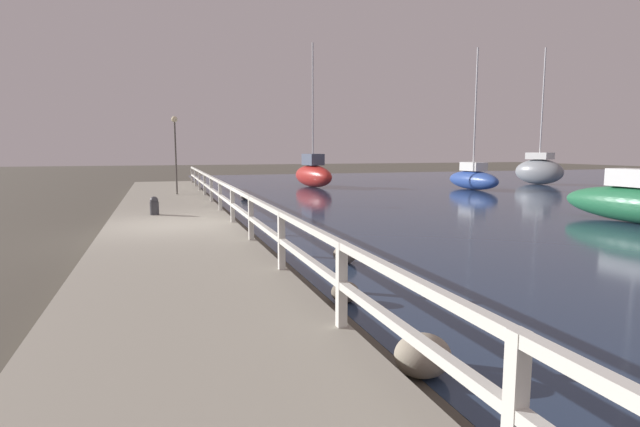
# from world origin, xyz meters

# --- Properties ---
(ground_plane) EXTENTS (120.00, 120.00, 0.00)m
(ground_plane) POSITION_xyz_m (0.00, 0.00, 0.00)
(ground_plane) COLOR #4C473D
(dock_walkway) EXTENTS (3.22, 36.00, 0.29)m
(dock_walkway) POSITION_xyz_m (0.00, 0.00, 0.14)
(dock_walkway) COLOR gray
(dock_walkway) RESTS_ON ground
(railing) EXTENTS (0.10, 32.50, 0.92)m
(railing) POSITION_xyz_m (1.51, -0.00, 0.92)
(railing) COLOR silver
(railing) RESTS_ON dock_walkway
(boulder_water_edge) EXTENTS (0.43, 0.39, 0.32)m
(boulder_water_edge) POSITION_xyz_m (3.27, 8.66, 0.16)
(boulder_water_edge) COLOR gray
(boulder_water_edge) RESTS_ON ground
(boulder_far_strip) EXTENTS (0.55, 0.50, 0.42)m
(boulder_far_strip) POSITION_xyz_m (2.06, -8.87, 0.21)
(boulder_far_strip) COLOR gray
(boulder_far_strip) RESTS_ON ground
(boulder_upstream) EXTENTS (0.46, 0.42, 0.35)m
(boulder_upstream) POSITION_xyz_m (3.05, -4.16, 0.17)
(boulder_upstream) COLOR slate
(boulder_upstream) RESTS_ON ground
(boulder_mid_strip) EXTENTS (0.40, 0.36, 0.30)m
(boulder_mid_strip) POSITION_xyz_m (2.18, -6.45, 0.15)
(boulder_mid_strip) COLOR slate
(boulder_mid_strip) RESTS_ON ground
(mooring_bollard) EXTENTS (0.25, 0.25, 0.53)m
(mooring_bollard) POSITION_xyz_m (-0.43, 2.17, 0.55)
(mooring_bollard) COLOR #333338
(mooring_bollard) RESTS_ON dock_walkway
(dock_lamp) EXTENTS (0.25, 0.25, 3.25)m
(dock_lamp) POSITION_xyz_m (0.43, 8.94, 2.64)
(dock_lamp) COLOR #514C47
(dock_lamp) RESTS_ON dock_walkway
(sailboat_green) EXTENTS (1.42, 5.19, 7.28)m
(sailboat_green) POSITION_xyz_m (13.10, -1.98, 0.65)
(sailboat_green) COLOR #236B42
(sailboat_green) RESTS_ON water_surface
(sailboat_red) EXTENTS (1.74, 4.44, 8.12)m
(sailboat_red) POSITION_xyz_m (8.24, 14.78, 0.77)
(sailboat_red) COLOR red
(sailboat_red) RESTS_ON water_surface
(sailboat_blue) EXTENTS (1.25, 4.04, 7.49)m
(sailboat_blue) POSITION_xyz_m (15.97, 10.33, 0.63)
(sailboat_blue) COLOR #2D4C9E
(sailboat_blue) RESTS_ON water_surface
(sailboat_gray) EXTENTS (2.35, 3.41, 8.29)m
(sailboat_gray) POSITION_xyz_m (22.34, 12.58, 0.89)
(sailboat_gray) COLOR gray
(sailboat_gray) RESTS_ON water_surface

